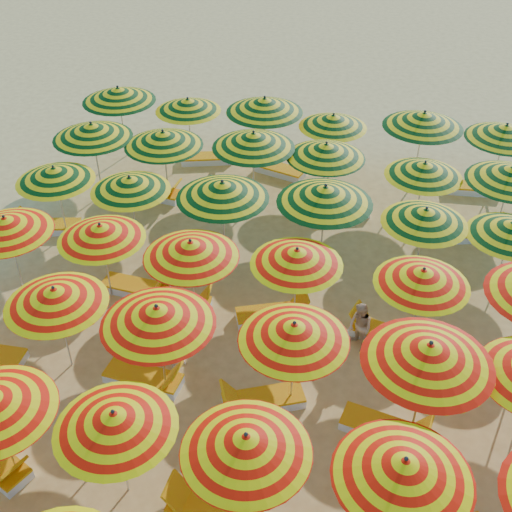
% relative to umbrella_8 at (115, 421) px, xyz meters
% --- Properties ---
extents(ground, '(120.00, 120.00, 0.00)m').
position_rel_umbrella_8_xyz_m(ground, '(1.28, 4.95, -1.98)').
color(ground, '#EDBF69').
rests_on(ground, ground).
extents(umbrella_8, '(2.27, 2.27, 2.25)m').
position_rel_umbrella_8_xyz_m(umbrella_8, '(0.00, 0.00, 0.00)').
color(umbrella_8, silver).
rests_on(umbrella_8, ground).
extents(umbrella_9, '(2.20, 2.20, 2.32)m').
position_rel_umbrella_8_xyz_m(umbrella_9, '(2.26, -0.05, 0.06)').
color(umbrella_9, silver).
rests_on(umbrella_9, ground).
extents(umbrella_10, '(2.98, 2.98, 2.38)m').
position_rel_umbrella_8_xyz_m(umbrella_10, '(4.74, -0.04, 0.11)').
color(umbrella_10, silver).
rests_on(umbrella_10, ground).
extents(umbrella_13, '(2.42, 2.42, 2.29)m').
position_rel_umbrella_8_xyz_m(umbrella_13, '(-2.38, 2.72, 0.03)').
color(umbrella_13, silver).
rests_on(umbrella_13, ground).
extents(umbrella_14, '(2.61, 2.61, 2.45)m').
position_rel_umbrella_8_xyz_m(umbrella_14, '(-0.06, 2.45, 0.17)').
color(umbrella_14, silver).
rests_on(umbrella_14, ground).
extents(umbrella_15, '(2.64, 2.64, 2.33)m').
position_rel_umbrella_8_xyz_m(umbrella_15, '(2.61, 2.64, 0.07)').
color(umbrella_15, silver).
rests_on(umbrella_15, ground).
extents(umbrella_16, '(2.99, 2.99, 2.59)m').
position_rel_umbrella_8_xyz_m(umbrella_16, '(5.11, 2.35, 0.29)').
color(umbrella_16, silver).
rests_on(umbrella_16, ground).
extents(umbrella_18, '(2.77, 2.77, 2.33)m').
position_rel_umbrella_8_xyz_m(umbrella_18, '(-4.66, 4.85, 0.07)').
color(umbrella_18, silver).
rests_on(umbrella_18, ground).
extents(umbrella_19, '(2.55, 2.55, 2.23)m').
position_rel_umbrella_8_xyz_m(umbrella_19, '(-2.41, 5.16, -0.02)').
color(umbrella_19, silver).
rests_on(umbrella_19, ground).
extents(umbrella_20, '(2.86, 2.86, 2.34)m').
position_rel_umbrella_8_xyz_m(umbrella_20, '(-0.08, 4.80, 0.08)').
color(umbrella_20, silver).
rests_on(umbrella_20, ground).
extents(umbrella_21, '(2.80, 2.80, 2.24)m').
position_rel_umbrella_8_xyz_m(umbrella_21, '(2.29, 5.12, -0.01)').
color(umbrella_21, silver).
rests_on(umbrella_21, ground).
extents(umbrella_22, '(2.37, 2.37, 2.22)m').
position_rel_umbrella_8_xyz_m(umbrella_22, '(5.05, 4.98, -0.03)').
color(umbrella_22, silver).
rests_on(umbrella_22, ground).
extents(umbrella_24, '(2.80, 2.80, 2.26)m').
position_rel_umbrella_8_xyz_m(umbrella_24, '(-4.67, 7.42, 0.01)').
color(umbrella_24, silver).
rests_on(umbrella_24, ground).
extents(umbrella_25, '(2.47, 2.47, 2.26)m').
position_rel_umbrella_8_xyz_m(umbrella_25, '(-2.50, 7.36, 0.00)').
color(umbrella_25, silver).
rests_on(umbrella_25, ground).
extents(umbrella_26, '(2.95, 2.95, 2.53)m').
position_rel_umbrella_8_xyz_m(umbrella_26, '(0.06, 7.17, 0.24)').
color(umbrella_26, silver).
rests_on(umbrella_26, ground).
extents(umbrella_27, '(2.69, 2.69, 2.57)m').
position_rel_umbrella_8_xyz_m(umbrella_27, '(2.63, 7.41, 0.28)').
color(umbrella_27, silver).
rests_on(umbrella_27, ground).
extents(umbrella_28, '(2.76, 2.76, 2.26)m').
position_rel_umbrella_8_xyz_m(umbrella_28, '(5.11, 7.36, 0.01)').
color(umbrella_28, silver).
rests_on(umbrella_28, ground).
extents(umbrella_29, '(2.59, 2.59, 2.23)m').
position_rel_umbrella_8_xyz_m(umbrella_29, '(7.12, 7.26, -0.02)').
color(umbrella_29, silver).
rests_on(umbrella_29, ground).
extents(umbrella_30, '(2.78, 2.78, 2.50)m').
position_rel_umbrella_8_xyz_m(umbrella_30, '(-4.53, 9.68, 0.22)').
color(umbrella_30, silver).
rests_on(umbrella_30, ground).
extents(umbrella_31, '(2.87, 2.87, 2.45)m').
position_rel_umbrella_8_xyz_m(umbrella_31, '(-2.35, 9.71, 0.17)').
color(umbrella_31, silver).
rests_on(umbrella_31, ground).
extents(umbrella_32, '(2.49, 2.49, 2.55)m').
position_rel_umbrella_8_xyz_m(umbrella_32, '(0.27, 9.99, 0.26)').
color(umbrella_32, silver).
rests_on(umbrella_32, ground).
extents(umbrella_33, '(2.91, 2.91, 2.40)m').
position_rel_umbrella_8_xyz_m(umbrella_33, '(2.35, 10.02, 0.13)').
color(umbrella_33, silver).
rests_on(umbrella_33, ground).
extents(umbrella_34, '(2.76, 2.76, 2.26)m').
position_rel_umbrella_8_xyz_m(umbrella_34, '(5.09, 9.72, 0.01)').
color(umbrella_34, silver).
rests_on(umbrella_34, ground).
extents(umbrella_35, '(2.64, 2.64, 2.48)m').
position_rel_umbrella_8_xyz_m(umbrella_35, '(7.30, 9.57, 0.20)').
color(umbrella_35, silver).
rests_on(umbrella_35, ground).
extents(umbrella_36, '(2.94, 2.94, 2.55)m').
position_rel_umbrella_8_xyz_m(umbrella_36, '(-4.72, 12.28, 0.26)').
color(umbrella_36, silver).
rests_on(umbrella_36, ground).
extents(umbrella_37, '(2.70, 2.70, 2.28)m').
position_rel_umbrella_8_xyz_m(umbrella_37, '(-2.43, 12.46, 0.03)').
color(umbrella_37, silver).
rests_on(umbrella_37, ground).
extents(umbrella_38, '(3.03, 3.03, 2.60)m').
position_rel_umbrella_8_xyz_m(umbrella_38, '(0.14, 12.32, 0.30)').
color(umbrella_38, silver).
rests_on(umbrella_38, ground).
extents(umbrella_39, '(2.66, 2.66, 2.27)m').
position_rel_umbrella_8_xyz_m(umbrella_39, '(2.32, 12.24, 0.01)').
color(umbrella_39, silver).
rests_on(umbrella_39, ground).
extents(umbrella_40, '(2.82, 2.82, 2.59)m').
position_rel_umbrella_8_xyz_m(umbrella_40, '(5.03, 12.27, 0.30)').
color(umbrella_40, silver).
rests_on(umbrella_40, ground).
extents(umbrella_41, '(2.64, 2.64, 2.46)m').
position_rel_umbrella_8_xyz_m(umbrella_41, '(7.41, 12.18, 0.18)').
color(umbrella_41, silver).
rests_on(umbrella_41, ground).
extents(lounger_5, '(1.78, 0.72, 0.69)m').
position_rel_umbrella_8_xyz_m(lounger_5, '(1.66, -0.20, -1.83)').
color(lounger_5, white).
rests_on(lounger_5, ground).
extents(lounger_8, '(1.79, 0.77, 0.69)m').
position_rel_umbrella_8_xyz_m(lounger_8, '(-0.57, 2.55, -1.83)').
color(lounger_8, white).
rests_on(lounger_8, ground).
extents(lounger_9, '(1.82, 1.23, 0.69)m').
position_rel_umbrella_8_xyz_m(lounger_9, '(2.02, 2.45, -1.83)').
color(lounger_9, white).
rests_on(lounger_9, ground).
extents(lounger_10, '(1.82, 0.94, 0.69)m').
position_rel_umbrella_8_xyz_m(lounger_10, '(4.60, 2.24, -1.83)').
color(lounger_10, white).
rests_on(lounger_10, ground).
extents(lounger_11, '(1.78, 0.75, 0.69)m').
position_rel_umbrella_8_xyz_m(lounger_11, '(-1.81, 5.40, -1.83)').
color(lounger_11, white).
rests_on(lounger_11, ground).
extents(lounger_12, '(1.78, 0.74, 0.69)m').
position_rel_umbrella_8_xyz_m(lounger_12, '(-0.58, 4.99, -1.83)').
color(lounger_12, white).
rests_on(lounger_12, ground).
extents(lounger_13, '(1.82, 1.17, 0.69)m').
position_rel_umbrella_8_xyz_m(lounger_13, '(1.78, 5.13, -1.83)').
color(lounger_13, white).
rests_on(lounger_13, ground).
extents(lounger_14, '(1.83, 1.09, 0.69)m').
position_rel_umbrella_8_xyz_m(lounger_14, '(4.45, 4.95, -1.83)').
color(lounger_14, white).
rests_on(lounger_14, ground).
extents(lounger_15, '(1.82, 0.94, 0.69)m').
position_rel_umbrella_8_xyz_m(lounger_15, '(-5.27, 7.51, -1.83)').
color(lounger_15, white).
rests_on(lounger_15, ground).
extents(lounger_16, '(1.79, 0.79, 0.69)m').
position_rel_umbrella_8_xyz_m(lounger_16, '(-2.85, 9.89, -1.83)').
color(lounger_16, white).
rests_on(lounger_16, ground).
extents(lounger_17, '(1.83, 1.09, 0.69)m').
position_rel_umbrella_8_xyz_m(lounger_17, '(2.86, 10.03, -1.83)').
color(lounger_17, white).
rests_on(lounger_17, ground).
extents(lounger_18, '(1.82, 1.00, 0.69)m').
position_rel_umbrella_8_xyz_m(lounger_18, '(6.80, 9.64, -1.83)').
color(lounger_18, white).
rests_on(lounger_18, ground).
extents(lounger_19, '(1.83, 1.04, 0.69)m').
position_rel_umbrella_8_xyz_m(lounger_19, '(-1.83, 12.42, -1.83)').
color(lounger_19, white).
rests_on(lounger_19, ground).
extents(lounger_20, '(1.83, 1.08, 0.69)m').
position_rel_umbrella_8_xyz_m(lounger_20, '(0.64, 12.15, -1.83)').
color(lounger_20, white).
rests_on(lounger_20, ground).
extents(lounger_21, '(1.77, 0.69, 0.69)m').
position_rel_umbrella_8_xyz_m(lounger_21, '(6.91, 12.23, -1.83)').
color(lounger_21, white).
rests_on(lounger_21, ground).
extents(beachgoer_b, '(0.76, 0.78, 1.27)m').
position_rel_umbrella_8_xyz_m(beachgoer_b, '(3.86, 4.57, -1.35)').
color(beachgoer_b, tan).
rests_on(beachgoer_b, ground).
extents(beachgoer_a, '(0.58, 0.61, 1.40)m').
position_rel_umbrella_8_xyz_m(beachgoer_a, '(-0.01, 3.20, -1.28)').
color(beachgoer_a, tan).
rests_on(beachgoer_a, ground).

